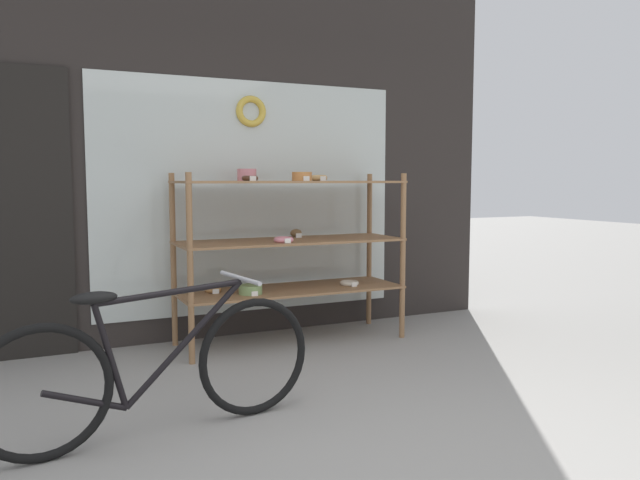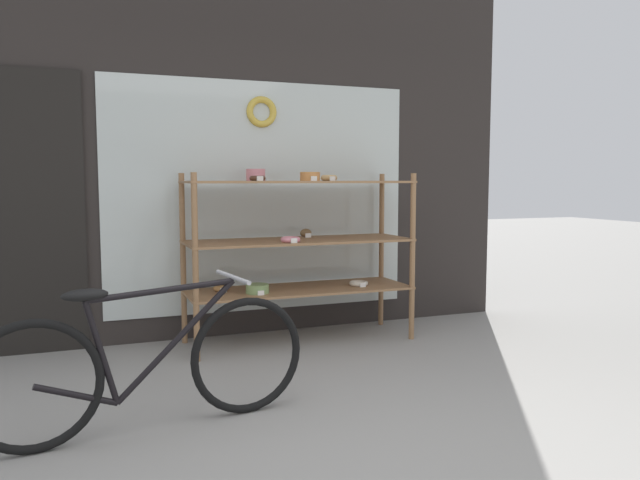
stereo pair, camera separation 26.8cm
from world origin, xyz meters
The scene contains 3 objects.
storefront_facade centered at (-0.05, 2.84, 1.59)m, with size 4.96×0.13×3.28m.
display_case centered at (0.38, 2.41, 0.83)m, with size 1.79×0.59×1.38m.
bicycle centered at (-0.94, 0.97, 0.35)m, with size 1.72×0.46×0.78m.
Camera 1 is at (-1.49, -2.13, 1.29)m, focal length 35.00 mm.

